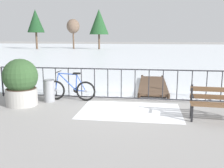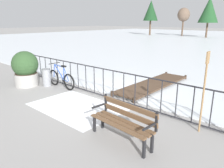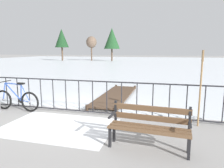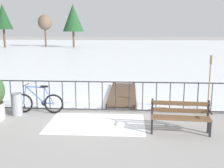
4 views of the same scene
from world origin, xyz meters
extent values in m
plane|color=gray|center=(0.00, 0.00, 0.00)|extent=(160.00, 160.00, 0.00)
cube|color=white|center=(0.16, -1.20, 0.00)|extent=(2.89, 1.93, 0.01)
cylinder|color=#232328|center=(0.00, 0.00, 1.05)|extent=(9.00, 0.04, 0.04)
cylinder|color=#232328|center=(0.00, 0.00, 0.08)|extent=(9.00, 0.04, 0.04)
cylinder|color=#232328|center=(-4.50, 0.00, 0.53)|extent=(0.06, 0.06, 1.05)
cylinder|color=#232328|center=(-4.32, 0.00, 0.57)|extent=(0.03, 0.03, 0.97)
cylinder|color=#232328|center=(-3.87, 0.00, 0.57)|extent=(0.03, 0.03, 0.97)
cylinder|color=#232328|center=(-3.41, 0.00, 0.57)|extent=(0.03, 0.03, 0.97)
cylinder|color=#232328|center=(-2.96, 0.00, 0.57)|extent=(0.03, 0.03, 0.97)
cylinder|color=#232328|center=(-2.50, 0.00, 0.57)|extent=(0.03, 0.03, 0.97)
cylinder|color=#232328|center=(-2.05, 0.00, 0.57)|extent=(0.03, 0.03, 0.97)
cylinder|color=#232328|center=(-1.59, 0.00, 0.57)|extent=(0.03, 0.03, 0.97)
cylinder|color=#232328|center=(-1.14, 0.00, 0.57)|extent=(0.03, 0.03, 0.97)
cylinder|color=#232328|center=(-0.68, 0.00, 0.57)|extent=(0.03, 0.03, 0.97)
cylinder|color=#232328|center=(-0.23, 0.00, 0.57)|extent=(0.03, 0.03, 0.97)
cylinder|color=#232328|center=(0.23, 0.00, 0.57)|extent=(0.03, 0.03, 0.97)
cylinder|color=#232328|center=(0.68, 0.00, 0.57)|extent=(0.03, 0.03, 0.97)
cylinder|color=#232328|center=(1.14, 0.00, 0.57)|extent=(0.03, 0.03, 0.97)
cylinder|color=#232328|center=(1.59, 0.00, 0.57)|extent=(0.03, 0.03, 0.97)
cylinder|color=#232328|center=(2.05, 0.00, 0.57)|extent=(0.03, 0.03, 0.97)
cylinder|color=#232328|center=(2.50, 0.00, 0.57)|extent=(0.03, 0.03, 0.97)
cylinder|color=#232328|center=(2.96, 0.00, 0.57)|extent=(0.03, 0.03, 0.97)
cylinder|color=#232328|center=(3.41, 0.00, 0.57)|extent=(0.03, 0.03, 0.97)
cylinder|color=#232328|center=(3.87, 0.00, 0.57)|extent=(0.03, 0.03, 0.97)
torus|color=black|center=(-1.38, -0.26, 0.33)|extent=(0.66, 0.07, 0.66)
cylinder|color=gray|center=(-1.38, -0.26, 0.33)|extent=(0.08, 0.06, 0.08)
torus|color=black|center=(-2.43, -0.25, 0.33)|extent=(0.66, 0.07, 0.66)
cylinder|color=gray|center=(-2.43, -0.25, 0.33)|extent=(0.08, 0.06, 0.08)
cylinder|color=#2D51B2|center=(-1.70, -0.26, 0.62)|extent=(0.08, 0.04, 0.53)
cylinder|color=#2D51B2|center=(-2.01, -0.25, 0.63)|extent=(0.61, 0.04, 0.59)
cylinder|color=#2D51B2|center=(-1.99, -0.25, 0.90)|extent=(0.63, 0.05, 0.07)
cylinder|color=#2D51B2|center=(-1.55, -0.26, 0.34)|extent=(0.34, 0.03, 0.05)
cylinder|color=#2D51B2|center=(-1.53, -0.26, 0.61)|extent=(0.32, 0.03, 0.56)
cylinder|color=#2D51B2|center=(-2.37, -0.25, 0.62)|extent=(0.16, 0.03, 0.59)
cube|color=black|center=(-1.68, -0.26, 0.92)|extent=(0.24, 0.10, 0.05)
cylinder|color=black|center=(-2.31, -0.25, 0.96)|extent=(0.04, 0.52, 0.03)
cylinder|color=black|center=(-1.72, -0.26, 0.35)|extent=(0.18, 0.02, 0.18)
cube|color=brown|center=(2.55, -1.69, 0.44)|extent=(1.60, 0.21, 0.04)
cube|color=brown|center=(2.54, -1.84, 0.44)|extent=(1.60, 0.21, 0.04)
cube|color=brown|center=(2.52, -2.00, 0.44)|extent=(1.60, 0.21, 0.04)
cube|color=brown|center=(2.55, -1.59, 0.58)|extent=(1.60, 0.16, 0.12)
cube|color=brown|center=(2.55, -1.59, 0.78)|extent=(1.60, 0.16, 0.12)
cube|color=black|center=(3.28, -2.03, 0.22)|extent=(0.05, 0.06, 0.44)
cube|color=black|center=(3.30, -1.76, 0.22)|extent=(0.05, 0.06, 0.44)
cube|color=black|center=(3.31, -1.65, 0.67)|extent=(0.05, 0.05, 0.45)
cube|color=black|center=(3.29, -1.90, 0.64)|extent=(0.07, 0.40, 0.04)
cube|color=black|center=(1.77, -1.92, 0.22)|extent=(0.05, 0.06, 0.44)
cube|color=black|center=(1.79, -1.66, 0.22)|extent=(0.05, 0.06, 0.44)
cube|color=black|center=(1.80, -1.54, 0.67)|extent=(0.05, 0.05, 0.45)
cube|color=black|center=(1.78, -1.79, 0.64)|extent=(0.07, 0.40, 0.04)
cylinder|color=#9E9B96|center=(-3.24, -1.05, 0.26)|extent=(0.96, 0.96, 0.52)
cylinder|color=#38281E|center=(-3.24, -1.05, 0.53)|extent=(0.88, 0.88, 0.02)
sphere|color=#2D4C28|center=(-3.24, -1.05, 0.92)|extent=(1.06, 1.06, 1.06)
cylinder|color=gray|center=(-2.54, -0.52, 0.36)|extent=(0.34, 0.34, 0.72)
torus|color=#545558|center=(-2.54, -0.52, 0.72)|extent=(0.35, 0.35, 0.02)
cylinder|color=#937047|center=(3.70, -0.21, 0.85)|extent=(0.04, 0.04, 1.70)
cube|color=#937047|center=(3.70, -0.21, 1.84)|extent=(0.03, 0.16, 0.28)
cube|color=#4C3828|center=(0.86, 2.32, 0.12)|extent=(1.10, 4.04, 0.06)
cylinder|color=#35271C|center=(0.36, 0.30, 0.10)|extent=(0.10, 0.10, 0.20)
cylinder|color=#35271C|center=(1.35, 0.30, 0.10)|extent=(0.10, 0.10, 0.20)
cylinder|color=#35271C|center=(0.36, 4.34, 0.10)|extent=(0.10, 0.10, 0.20)
cylinder|color=#35271C|center=(1.35, 4.34, 0.10)|extent=(0.10, 0.10, 0.20)
cylinder|color=brown|center=(-7.11, 31.38, 1.93)|extent=(0.28, 0.28, 3.87)
cone|color=#1E4723|center=(-7.11, 31.38, 4.23)|extent=(3.01, 3.01, 3.83)
cylinder|color=brown|center=(-11.42, 31.96, 1.50)|extent=(0.25, 0.25, 3.00)
ellipsoid|color=brown|center=(-11.42, 31.96, 3.61)|extent=(2.05, 2.05, 2.26)
cylinder|color=brown|center=(-17.01, 30.43, 2.19)|extent=(0.31, 0.31, 4.37)
cone|color=#193D1E|center=(-17.01, 30.43, 4.39)|extent=(2.66, 2.66, 3.53)
camera|label=1|loc=(0.65, -8.27, 2.14)|focal=40.74mm
camera|label=2|loc=(5.31, -5.26, 2.64)|focal=34.94mm
camera|label=3|loc=(2.81, -5.65, 1.96)|focal=32.08mm
camera|label=4|loc=(1.16, -9.13, 2.83)|focal=44.70mm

